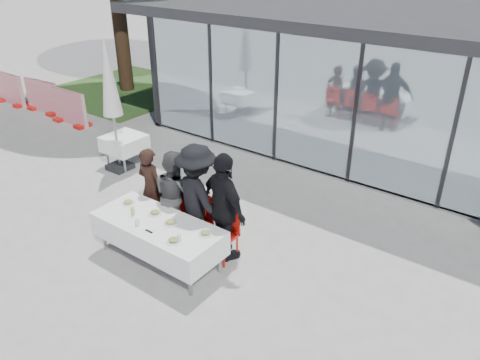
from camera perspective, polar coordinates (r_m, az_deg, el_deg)
name	(u,v)px	position (r m, az deg, el deg)	size (l,w,h in m)	color
ground	(193,252)	(8.24, -5.81, -8.76)	(90.00, 90.00, 0.00)	#9F9B96
pavilion	(462,58)	(13.52, 25.43, 13.29)	(14.80, 8.80, 3.44)	gray
dining_table	(158,233)	(7.84, -9.95, -6.39)	(2.26, 0.96, 0.75)	white
diner_a	(151,188)	(8.72, -10.79, -0.92)	(0.57, 0.57, 1.56)	black
diner_chair_a	(153,199)	(8.84, -10.58, -2.27)	(0.44, 0.44, 0.97)	red
diner_b	(175,195)	(8.30, -7.93, -1.80)	(0.81, 0.81, 1.66)	#474747
diner_chair_b	(177,209)	(8.46, -7.73, -3.50)	(0.44, 0.44, 0.97)	red
diner_c	(198,198)	(7.91, -5.16, -2.16)	(1.23, 1.23, 1.91)	black
diner_chair_c	(199,218)	(8.13, -4.96, -4.68)	(0.44, 0.44, 0.97)	red
diner_d	(224,208)	(7.59, -1.94, -3.42)	(1.12, 1.12, 1.91)	black
diner_chair_d	(225,229)	(7.82, -1.82, -6.00)	(0.44, 0.44, 0.97)	red
plate_a	(128,202)	(8.33, -13.48, -2.66)	(0.23, 0.23, 0.07)	silver
plate_b	(155,213)	(7.93, -10.30, -3.94)	(0.23, 0.23, 0.07)	silver
plate_c	(170,222)	(7.63, -8.48, -5.12)	(0.23, 0.23, 0.07)	silver
plate_d	(206,233)	(7.31, -4.21, -6.47)	(0.23, 0.23, 0.07)	silver
plate_extra	(174,240)	(7.20, -8.10, -7.31)	(0.23, 0.23, 0.07)	silver
juice_bottle	(133,211)	(7.96, -12.96, -3.74)	(0.06, 0.06, 0.14)	#8EC652
drinking_glasses	(158,230)	(7.44, -10.02, -5.96)	(0.91, 0.15, 0.10)	silver
folded_eyeglasses	(149,231)	(7.51, -11.05, -6.15)	(0.14, 0.03, 0.01)	black
spare_table_left	(124,143)	(11.37, -13.94, 4.36)	(0.86, 0.86, 0.74)	white
market_umbrella	(110,87)	(10.73, -15.59, 10.85)	(0.50, 0.50, 3.00)	black
construction_barriers	(12,90)	(17.28, -26.04, 9.81)	(7.80, 0.60, 1.00)	red
grass_patch	(127,89)	(17.68, -13.57, 10.70)	(5.00, 5.00, 0.02)	#385926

